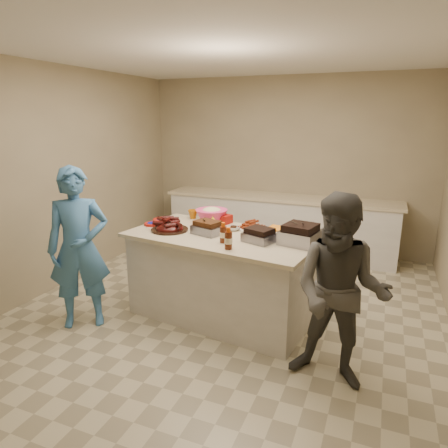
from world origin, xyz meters
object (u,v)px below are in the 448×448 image
at_px(plastic_cup, 193,218).
at_px(bbq_bottle_a, 228,249).
at_px(mustard_bottle, 213,228).
at_px(roasting_pan, 300,244).
at_px(island, 222,315).
at_px(guest_gray, 333,380).
at_px(coleslaw_bowl, 212,222).
at_px(guest_blue, 86,322).
at_px(bbq_bottle_b, 223,242).
at_px(rib_platter, 170,231).

bearing_deg(plastic_cup, bbq_bottle_a, -48.09).
bearing_deg(mustard_bottle, roasting_pan, -12.04).
distance_m(island, guest_gray, 1.44).
height_order(coleslaw_bowl, guest_blue, coleslaw_bowl).
bearing_deg(bbq_bottle_b, plastic_cup, 133.19).
bearing_deg(plastic_cup, coleslaw_bowl, -13.97).
xyz_separation_m(roasting_pan, guest_gray, (0.46, -0.68, -0.91)).
bearing_deg(guest_gray, mustard_bottle, 153.75).
bearing_deg(coleslaw_bowl, guest_gray, -35.36).
bearing_deg(island, coleslaw_bowl, 133.66).
bearing_deg(island, roasting_pan, 7.36).
bearing_deg(roasting_pan, plastic_cup, 171.98).
bearing_deg(rib_platter, mustard_bottle, 35.79).
xyz_separation_m(mustard_bottle, guest_gray, (1.46, -0.89, -0.91)).
bearing_deg(mustard_bottle, guest_blue, -140.20).
bearing_deg(mustard_bottle, bbq_bottle_b, -55.66).
xyz_separation_m(bbq_bottle_a, guest_blue, (-1.49, -0.28, -0.91)).
xyz_separation_m(island, plastic_cup, (-0.58, 0.49, 0.91)).
xyz_separation_m(bbq_bottle_a, guest_gray, (1.03, -0.28, -0.91)).
xyz_separation_m(bbq_bottle_b, guest_blue, (-1.38, -0.44, -0.91)).
relative_size(bbq_bottle_b, mustard_bottle, 1.54).
xyz_separation_m(bbq_bottle_b, mustard_bottle, (-0.31, 0.45, 0.00)).
height_order(roasting_pan, plastic_cup, roasting_pan).
bearing_deg(island, guest_gray, -20.67).
bearing_deg(guest_gray, coleslaw_bowl, 149.91).
bearing_deg(roasting_pan, coleslaw_bowl, 170.58).
relative_size(bbq_bottle_b, guest_blue, 0.12).
xyz_separation_m(roasting_pan, guest_blue, (-2.07, -0.68, -0.91)).
distance_m(bbq_bottle_a, guest_gray, 1.41).
bearing_deg(bbq_bottle_a, coleslaw_bowl, 122.68).
distance_m(island, rib_platter, 1.08).
height_order(coleslaw_bowl, bbq_bottle_a, coleslaw_bowl).
distance_m(island, roasting_pan, 1.22).
height_order(island, plastic_cup, plastic_cup).
relative_size(bbq_bottle_a, bbq_bottle_b, 1.03).
distance_m(rib_platter, mustard_bottle, 0.47).
distance_m(rib_platter, coleslaw_bowl, 0.56).
relative_size(roasting_pan, guest_gray, 0.21).
relative_size(rib_platter, guest_gray, 0.25).
bearing_deg(coleslaw_bowl, bbq_bottle_a, -57.32).
height_order(bbq_bottle_b, plastic_cup, bbq_bottle_b).
xyz_separation_m(roasting_pan, plastic_cup, (-1.38, 0.50, 0.00)).
height_order(mustard_bottle, guest_blue, mustard_bottle).
height_order(bbq_bottle_b, mustard_bottle, bbq_bottle_b).
height_order(plastic_cup, guest_gray, plastic_cup).
relative_size(island, guest_blue, 1.18).
relative_size(island, guest_gray, 1.24).
bearing_deg(bbq_bottle_b, island, 114.66).
bearing_deg(bbq_bottle_a, plastic_cup, 131.91).
bearing_deg(rib_platter, guest_blue, -138.15).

